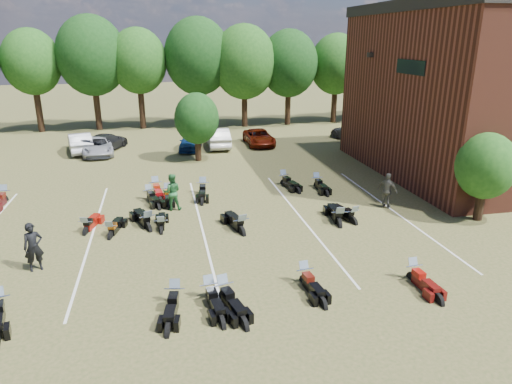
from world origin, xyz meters
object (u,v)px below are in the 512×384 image
object	(u,v)px
motorcycle_7	(86,233)
person_grey	(387,191)
motorcycle_3	(224,300)
motorcycle_0	(1,314)
motorcycle_14	(5,202)
person_green	(172,192)
car_4	(190,142)
person_black	(33,247)

from	to	relation	value
motorcycle_7	person_grey	bearing A→B (deg)	-164.25
motorcycle_3	person_grey	bearing A→B (deg)	22.82
motorcycle_0	motorcycle_14	world-z (taller)	motorcycle_14
motorcycle_0	motorcycle_14	bearing A→B (deg)	92.26
motorcycle_14	person_green	bearing A→B (deg)	-14.78
motorcycle_7	motorcycle_14	distance (m)	7.31
motorcycle_0	motorcycle_14	distance (m)	12.03
car_4	person_black	xyz separation A→B (m)	(-7.39, -19.01, 0.30)
person_green	motorcycle_7	bearing A→B (deg)	34.81
motorcycle_3	motorcycle_7	size ratio (longest dim) A/B	1.10
motorcycle_7	motorcycle_0	bearing A→B (deg)	88.37
motorcycle_3	person_green	bearing A→B (deg)	84.68
car_4	person_black	distance (m)	20.40
person_black	motorcycle_0	distance (m)	3.16
person_green	motorcycle_14	size ratio (longest dim) A/B	0.80
person_black	motorcycle_0	size ratio (longest dim) A/B	0.85
motorcycle_14	person_black	bearing A→B (deg)	-63.67
person_black	motorcycle_0	bearing A→B (deg)	-119.41
motorcycle_3	motorcycle_7	xyz separation A→B (m)	(-5.41, 6.95, 0.00)
motorcycle_3	motorcycle_0	bearing A→B (deg)	160.69
person_green	person_grey	distance (m)	11.30
car_4	person_grey	distance (m)	18.00
car_4	person_black	world-z (taller)	person_black
person_green	motorcycle_3	bearing A→B (deg)	103.24
car_4	person_grey	xyz separation A→B (m)	(9.16, -15.49, 0.27)
person_black	motorcycle_7	size ratio (longest dim) A/B	0.92
car_4	motorcycle_3	world-z (taller)	car_4
car_4	motorcycle_3	distance (m)	22.72
motorcycle_14	car_4	bearing A→B (deg)	47.44
car_4	person_black	size ratio (longest dim) A/B	2.03
motorcycle_0	motorcycle_14	size ratio (longest dim) A/B	0.95
motorcycle_3	motorcycle_7	bearing A→B (deg)	114.20
person_green	person_grey	bearing A→B (deg)	174.33
person_grey	motorcycle_3	xyz separation A→B (m)	(-9.75, -7.21, -0.95)
person_grey	motorcycle_14	xyz separation A→B (m)	(-20.10, 5.12, -0.95)
person_green	motorcycle_14	xyz separation A→B (m)	(-8.99, 3.05, -0.97)
car_4	motorcycle_7	world-z (taller)	car_4
motorcycle_0	motorcycle_7	world-z (taller)	motorcycle_0
car_4	motorcycle_0	distance (m)	23.35
motorcycle_0	motorcycle_3	distance (m)	7.28
person_grey	motorcycle_3	bearing A→B (deg)	87.54
motorcycle_0	motorcycle_7	xyz separation A→B (m)	(1.84, 6.24, 0.00)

